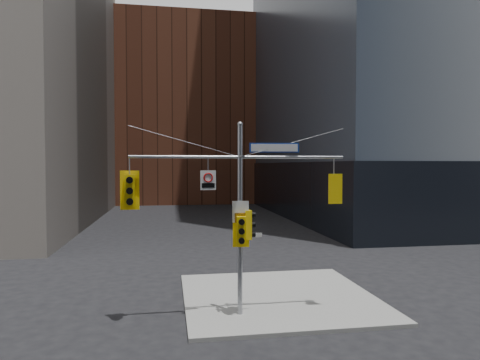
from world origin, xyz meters
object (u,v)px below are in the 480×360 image
object	(u,v)px
traffic_light_west_arm	(130,191)
street_sign_blade	(274,148)
traffic_light_east_arm	(334,189)
traffic_light_pole_side	(249,225)
traffic_light_pole_front	(241,231)
signal_assembly	(240,200)
regulatory_sign_arm	(208,180)

from	to	relation	value
traffic_light_west_arm	street_sign_blade	bearing A→B (deg)	-4.47
traffic_light_east_arm	traffic_light_pole_side	distance (m)	3.58
traffic_light_west_arm	traffic_light_pole_front	size ratio (longest dim) A/B	1.11
traffic_light_pole_front	traffic_light_pole_side	bearing A→B (deg)	46.54
traffic_light_east_arm	traffic_light_pole_front	size ratio (longest dim) A/B	0.90
signal_assembly	traffic_light_west_arm	distance (m)	3.98
signal_assembly	regulatory_sign_arm	world-z (taller)	signal_assembly
traffic_light_pole_front	signal_assembly	bearing A→B (deg)	96.02
traffic_light_west_arm	street_sign_blade	distance (m)	5.49
traffic_light_east_arm	traffic_light_pole_side	size ratio (longest dim) A/B	1.06
traffic_light_pole_front	traffic_light_east_arm	bearing A→B (deg)	10.09
traffic_light_pole_side	traffic_light_east_arm	bearing A→B (deg)	-96.46
street_sign_blade	traffic_light_pole_side	bearing A→B (deg)	-174.83
traffic_light_pole_side	traffic_light_pole_front	size ratio (longest dim) A/B	0.86
traffic_light_east_arm	traffic_light_pole_side	bearing A→B (deg)	-0.28
signal_assembly	regulatory_sign_arm	size ratio (longest dim) A/B	11.20
signal_assembly	traffic_light_west_arm	bearing A→B (deg)	179.80
signal_assembly	traffic_light_pole_front	bearing A→B (deg)	-89.87
traffic_light_pole_side	regulatory_sign_arm	size ratio (longest dim) A/B	1.52
signal_assembly	regulatory_sign_arm	distance (m)	1.40
traffic_light_pole_side	street_sign_blade	world-z (taller)	street_sign_blade
traffic_light_pole_side	traffic_light_pole_front	distance (m)	0.46
traffic_light_pole_front	regulatory_sign_arm	xyz separation A→B (m)	(-1.18, 0.25, 1.86)
regulatory_sign_arm	traffic_light_east_arm	bearing A→B (deg)	-5.77
traffic_light_west_arm	regulatory_sign_arm	world-z (taller)	regulatory_sign_arm
traffic_light_east_arm	street_sign_blade	bearing A→B (deg)	-0.14
traffic_light_pole_side	traffic_light_pole_front	xyz separation A→B (m)	(-0.32, -0.28, -0.17)
signal_assembly	street_sign_blade	world-z (taller)	signal_assembly
traffic_light_east_arm	traffic_light_pole_side	xyz separation A→B (m)	(-3.32, 0.01, -1.32)
regulatory_sign_arm	street_sign_blade	bearing A→B (deg)	-5.48
traffic_light_pole_side	street_sign_blade	xyz separation A→B (m)	(0.97, -0.01, 2.87)
signal_assembly	traffic_light_pole_side	world-z (taller)	signal_assembly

